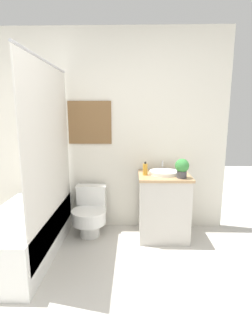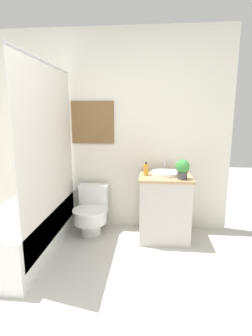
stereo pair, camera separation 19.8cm
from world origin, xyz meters
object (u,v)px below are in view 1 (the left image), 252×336
object	(u,v)px
soap_bottle	(145,169)
potted_plant	(182,167)
toilet	(90,212)
sink	(164,172)

from	to	relation	value
soap_bottle	potted_plant	world-z (taller)	potted_plant
soap_bottle	potted_plant	xyz separation A→B (m)	(0.40, -0.14, 0.05)
toilet	sink	size ratio (longest dim) A/B	1.54
toilet	potted_plant	xyz separation A→B (m)	(1.07, -0.18, 0.61)
potted_plant	toilet	bearing A→B (deg)	170.30
sink	soap_bottle	world-z (taller)	soap_bottle
toilet	sink	bearing A→B (deg)	0.02
sink	soap_bottle	size ratio (longest dim) A/B	2.46
toilet	potted_plant	distance (m)	1.25
toilet	soap_bottle	distance (m)	0.87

